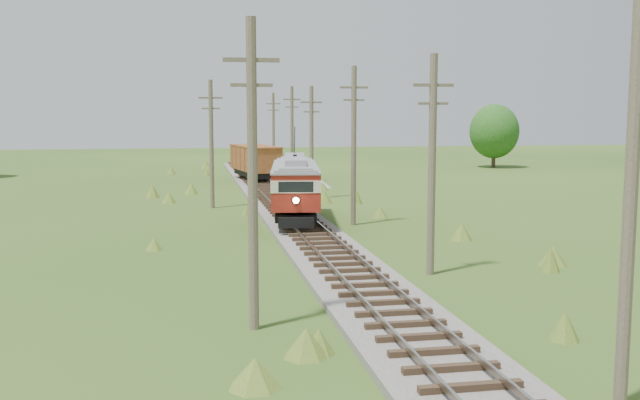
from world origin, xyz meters
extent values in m
cube|color=#605B54|center=(0.00, 34.00, 0.12)|extent=(3.60, 96.00, 0.25)
cube|color=#726659|center=(-0.72, 34.00, 0.48)|extent=(0.08, 96.00, 0.17)
cube|color=#726659|center=(0.72, 34.00, 0.48)|extent=(0.08, 96.00, 0.17)
cube|color=#2D2116|center=(0.00, 34.00, 0.33)|extent=(2.40, 96.00, 0.16)
cube|color=black|center=(0.00, 32.15, 0.97)|extent=(3.50, 10.15, 0.41)
cube|color=maroon|center=(0.00, 32.15, 1.87)|extent=(3.99, 11.06, 0.99)
cube|color=beige|center=(0.00, 32.15, 2.68)|extent=(4.03, 11.12, 0.63)
cube|color=black|center=(0.00, 32.15, 2.68)|extent=(3.98, 10.64, 0.50)
cube|color=maroon|center=(0.00, 32.15, 3.13)|extent=(3.99, 11.06, 0.27)
cube|color=gray|center=(0.00, 32.15, 3.43)|extent=(4.06, 11.18, 0.34)
cube|color=gray|center=(0.00, 32.15, 3.73)|extent=(2.25, 8.19, 0.36)
sphere|color=#FFF2BF|center=(-0.76, 26.71, 2.00)|extent=(0.32, 0.32, 0.32)
cylinder|color=black|center=(0.22, 33.75, 4.75)|extent=(0.63, 4.17, 1.74)
cylinder|color=black|center=(-1.23, 28.19, 0.92)|extent=(0.21, 0.73, 0.72)
cylinder|color=black|center=(0.10, 28.00, 0.92)|extent=(0.21, 0.73, 0.72)
cylinder|color=black|center=(-0.10, 36.29, 0.92)|extent=(0.21, 0.73, 0.72)
cylinder|color=black|center=(1.23, 36.11, 0.92)|extent=(0.21, 0.73, 0.72)
cube|color=black|center=(0.00, 57.44, 0.94)|extent=(3.44, 7.99, 0.54)
cube|color=brown|center=(0.00, 57.44, 2.28)|extent=(4.12, 8.93, 2.15)
cube|color=brown|center=(0.00, 57.44, 3.41)|extent=(4.21, 9.11, 0.13)
cylinder|color=black|center=(-0.39, 54.76, 0.99)|extent=(0.26, 0.87, 0.86)
cylinder|color=black|center=(1.21, 55.02, 0.99)|extent=(0.26, 0.87, 0.86)
cylinder|color=black|center=(-1.21, 59.85, 0.99)|extent=(0.26, 0.87, 0.86)
cylinder|color=black|center=(0.39, 60.11, 0.99)|extent=(0.26, 0.87, 0.86)
cone|color=gray|center=(4.54, 53.04, 0.57)|extent=(3.03, 3.03, 1.14)
cone|color=gray|center=(5.30, 52.10, 0.33)|extent=(1.70, 1.70, 0.66)
cylinder|color=brown|center=(3.10, 5.00, 4.40)|extent=(0.30, 0.30, 8.80)
cylinder|color=brown|center=(3.30, 18.00, 4.30)|extent=(0.30, 0.30, 8.60)
cube|color=brown|center=(3.30, 18.00, 7.40)|extent=(1.60, 0.12, 0.12)
cube|color=brown|center=(3.30, 18.00, 6.70)|extent=(1.20, 0.10, 0.10)
cylinder|color=brown|center=(3.20, 31.00, 4.50)|extent=(0.30, 0.30, 9.00)
cube|color=brown|center=(3.20, 31.00, 7.80)|extent=(1.60, 0.12, 0.12)
cube|color=brown|center=(3.20, 31.00, 7.10)|extent=(1.20, 0.10, 0.10)
cylinder|color=brown|center=(3.00, 44.00, 4.20)|extent=(0.30, 0.30, 8.40)
cube|color=brown|center=(3.00, 44.00, 7.20)|extent=(1.60, 0.12, 0.12)
cube|color=brown|center=(3.00, 44.00, 6.50)|extent=(1.20, 0.10, 0.10)
cylinder|color=brown|center=(3.40, 57.00, 4.45)|extent=(0.30, 0.30, 8.90)
cube|color=brown|center=(3.40, 57.00, 7.70)|extent=(1.60, 0.12, 0.12)
cube|color=brown|center=(3.40, 57.00, 7.00)|extent=(1.20, 0.10, 0.10)
cylinder|color=brown|center=(3.20, 70.00, 4.35)|extent=(0.30, 0.30, 8.70)
cube|color=brown|center=(3.20, 70.00, 7.50)|extent=(1.60, 0.12, 0.12)
cube|color=brown|center=(3.20, 70.00, 6.80)|extent=(1.20, 0.10, 0.10)
cylinder|color=brown|center=(-4.20, 12.00, 4.50)|extent=(0.30, 0.30, 9.00)
cube|color=brown|center=(-4.20, 12.00, 7.80)|extent=(1.60, 0.12, 0.12)
cube|color=brown|center=(-4.20, 12.00, 7.10)|extent=(1.20, 0.10, 0.10)
cylinder|color=brown|center=(-4.50, 40.00, 4.30)|extent=(0.30, 0.30, 8.60)
cube|color=brown|center=(-4.50, 40.00, 7.40)|extent=(1.60, 0.12, 0.12)
cube|color=brown|center=(-4.50, 40.00, 6.70)|extent=(1.20, 0.10, 0.10)
cylinder|color=#38281C|center=(30.00, 72.00, 1.26)|extent=(0.50, 0.50, 2.52)
ellipsoid|color=#1C5018|center=(30.00, 72.00, 4.34)|extent=(5.88, 5.88, 6.47)
camera|label=1|loc=(-5.97, -8.38, 6.25)|focal=40.00mm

